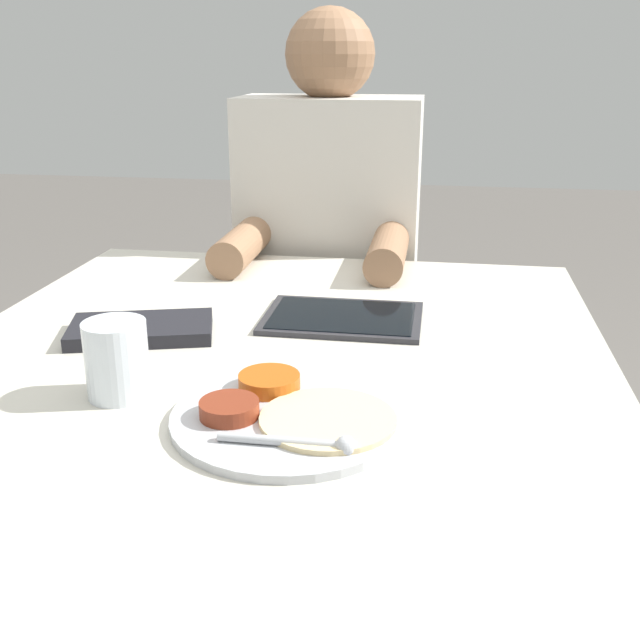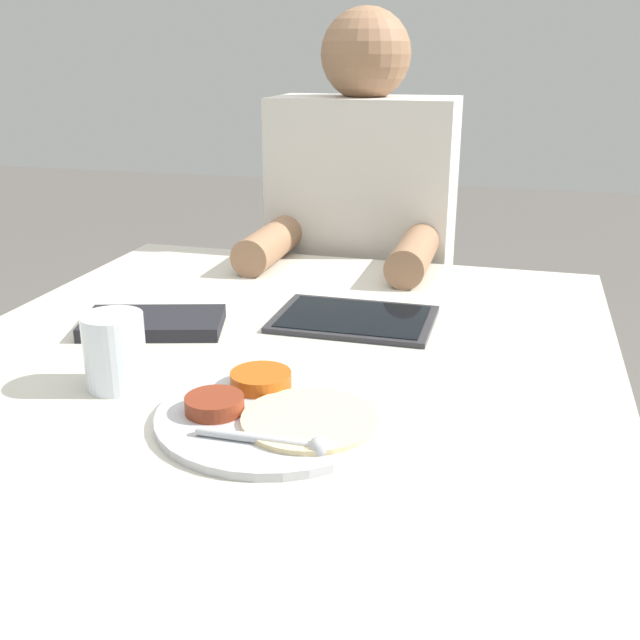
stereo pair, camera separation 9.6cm
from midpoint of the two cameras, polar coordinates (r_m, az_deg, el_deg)
name	(u,v)px [view 1 (the left image)]	position (r m, az deg, el deg)	size (l,w,h in m)	color
dining_table	(271,599)	(1.18, -6.21, -20.47)	(0.91, 1.09, 0.75)	beige
thali_tray	(288,414)	(0.83, -5.78, -7.20)	(0.26, 0.26, 0.03)	#B7BABF
red_notebook	(141,330)	(1.11, -15.88, -0.80)	(0.22, 0.16, 0.02)	silver
tablet_device	(343,318)	(1.13, -0.68, 0.13)	(0.24, 0.17, 0.01)	#28282D
person_diner	(329,319)	(1.67, -0.99, 0.02)	(0.37, 0.43, 1.22)	black
drinking_glass	(117,359)	(0.92, -18.15, -2.93)	(0.07, 0.07, 0.09)	silver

